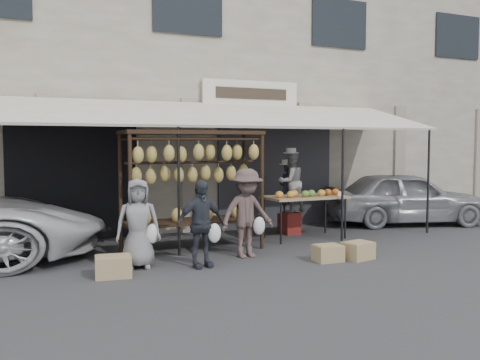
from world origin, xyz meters
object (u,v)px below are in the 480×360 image
Objects in this scene: customer_mid at (201,224)px; crate_near_a at (328,253)px; vendor_left at (287,188)px; sedan at (406,198)px; customer_right at (247,213)px; banana_rack at (193,167)px; vendor_right at (291,182)px; crate_far at (113,267)px; produce_table at (306,197)px; crate_near_b at (358,251)px; customer_left at (138,223)px.

crate_near_a is at bearing -17.98° from customer_mid.
sedan is at bearing 160.62° from vendor_left.
customer_right is at bearing 15.92° from customer_mid.
customer_mid is at bearing -163.20° from customer_right.
banana_rack is at bearing 5.16° from vendor_left.
crate_near_a is at bearing 57.34° from vendor_left.
vendor_left is at bearing -98.43° from vendor_right.
customer_right is 1.56m from crate_near_a.
vendor_right is 2.53× the size of crate_far.
crate_near_a is 0.88× the size of crate_far.
banana_rack reaches higher than vendor_left.
vendor_left reaches higher than customer_mid.
produce_table is (2.56, 0.22, -0.69)m from banana_rack.
crate_near_b is (1.68, -0.96, -0.63)m from customer_right.
customer_mid is (-2.90, -1.51, -0.17)m from produce_table.
vendor_left reaches higher than sedan.
produce_table is 3.67× the size of crate_near_a.
customer_right is 0.40× the size of sedan.
banana_rack reaches higher than crate_near_a.
customer_mid is at bearing 2.02° from crate_far.
crate_near_a is at bearing 171.68° from crate_near_b.
produce_table is 2.28m from crate_near_a.
customer_mid is 2.25m from crate_near_a.
banana_rack is 2.90m from crate_near_a.
customer_left is 1.00m from customer_mid.
vendor_left is 3.31m from sedan.
customer_right is (1.93, 0.01, 0.06)m from customer_left.
vendor_right is at bearing 26.78° from crate_far.
vendor_right is at bearing 31.51° from customer_mid.
vendor_right is (2.56, 0.84, -0.41)m from banana_rack.
crate_near_b is at bearing -96.04° from produce_table.
crate_near_b is at bearing -38.55° from banana_rack.
banana_rack is at bearing 13.46° from vendor_right.
vendor_right reaches higher than crate_near_b.
crate_far is 0.14× the size of sedan.
sedan is (4.09, 2.69, 0.52)m from crate_near_a.
crate_near_a is 0.12× the size of sedan.
crate_far is at bearing 177.26° from customer_mid.
customer_right reaches higher than crate_near_a.
customer_left is 1.93m from customer_right.
vendor_left reaches higher than crate_near_a.
crate_far is 7.96m from sedan.
produce_table is at bearing 22.73° from customer_mid.
customer_right reaches higher than crate_far.
banana_rack is 1.95× the size of vendor_right.
vendor_right is at bearing 38.80° from customer_right.
banana_rack is 6.01m from sedan.
customer_mid is at bearing 167.80° from crate_near_b.
banana_rack is at bearing 122.29° from customer_right.
crate_near_b is 4.52m from sedan.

